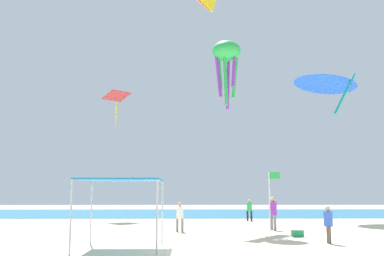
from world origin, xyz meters
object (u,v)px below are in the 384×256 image
(canopy_tent, at_px, (122,182))
(kite_diamond_red, at_px, (116,98))
(person_leftmost, at_px, (328,221))
(kite_octopus_green, at_px, (226,55))
(cooler_box, at_px, (297,233))
(person_rightmost, at_px, (180,214))
(kite_delta_blue, at_px, (326,80))
(person_near_tent, at_px, (249,208))
(person_central, at_px, (273,211))
(banner_flag, at_px, (271,196))

(canopy_tent, relative_size, kite_diamond_red, 1.20)
(person_leftmost, distance_m, kite_octopus_green, 12.61)
(cooler_box, relative_size, kite_diamond_red, 0.20)
(person_rightmost, distance_m, kite_delta_blue, 18.23)
(person_leftmost, bearing_deg, cooler_box, 19.32)
(person_leftmost, relative_size, kite_diamond_red, 0.56)
(kite_diamond_red, distance_m, kite_delta_blue, 17.41)
(person_near_tent, distance_m, kite_octopus_green, 11.96)
(person_central, bearing_deg, canopy_tent, -66.72)
(person_central, distance_m, person_rightmost, 5.35)
(person_near_tent, height_order, person_rightmost, person_near_tent)
(person_central, distance_m, kite_delta_blue, 14.74)
(kite_octopus_green, relative_size, kite_diamond_red, 1.48)
(canopy_tent, distance_m, person_rightmost, 7.59)
(canopy_tent, distance_m, person_leftmost, 8.78)
(person_leftmost, distance_m, kite_delta_blue, 19.15)
(kite_octopus_green, distance_m, kite_delta_blue, 11.84)
(kite_octopus_green, bearing_deg, banner_flag, 165.60)
(canopy_tent, xyz_separation_m, cooler_box, (7.86, 4.47, -2.34))
(person_central, relative_size, cooler_box, 3.26)
(person_near_tent, relative_size, person_central, 0.86)
(person_near_tent, height_order, cooler_box, person_near_tent)
(person_central, xyz_separation_m, kite_diamond_red, (-10.93, 11.84, 9.04))
(kite_octopus_green, distance_m, kite_diamond_red, 13.84)
(canopy_tent, bearing_deg, person_central, 47.50)
(banner_flag, relative_size, kite_diamond_red, 1.13)
(kite_diamond_red, bearing_deg, person_rightmost, 74.87)
(kite_delta_blue, bearing_deg, person_central, 123.42)
(person_central, bearing_deg, banner_flag, -37.36)
(person_rightmost, distance_m, banner_flag, 5.00)
(kite_diamond_red, bearing_deg, person_near_tent, 119.97)
(banner_flag, relative_size, kite_delta_blue, 0.49)
(kite_delta_blue, bearing_deg, canopy_tent, 119.56)
(kite_delta_blue, bearing_deg, kite_octopus_green, 111.08)
(person_central, height_order, person_rightmost, person_central)
(person_near_tent, height_order, banner_flag, banner_flag)
(person_near_tent, xyz_separation_m, cooler_box, (0.71, -11.36, -0.76))
(person_near_tent, xyz_separation_m, person_rightmost, (-5.00, -8.72, -0.01))
(person_leftmost, relative_size, person_central, 0.84)
(kite_diamond_red, bearing_deg, person_leftmost, 84.23)
(canopy_tent, xyz_separation_m, kite_octopus_green, (4.96, 8.99, 8.00))
(kite_delta_blue, bearing_deg, person_rightmost, 109.11)
(person_near_tent, relative_size, kite_diamond_red, 0.57)
(kite_octopus_green, bearing_deg, person_leftmost, 159.00)
(cooler_box, distance_m, kite_delta_blue, 17.58)
(person_leftmost, height_order, kite_diamond_red, kite_diamond_red)
(person_rightmost, bearing_deg, kite_diamond_red, 100.13)
(person_near_tent, height_order, person_leftmost, person_near_tent)
(person_near_tent, relative_size, person_rightmost, 1.01)
(person_leftmost, height_order, banner_flag, banner_flag)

